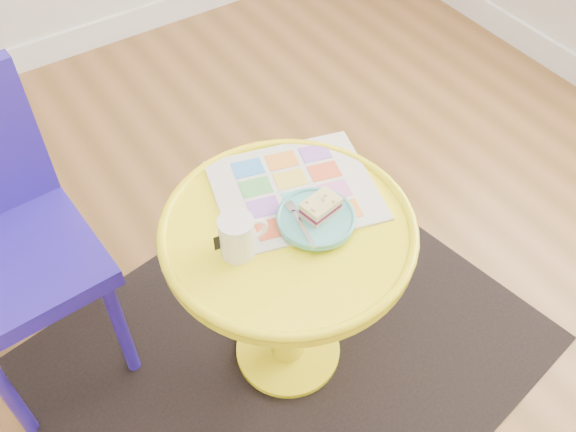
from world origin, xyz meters
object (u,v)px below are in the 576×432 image
side_table (288,269)px  plate (316,219)px  mug (238,235)px  newspaper (295,190)px

side_table → plate: size_ratio=3.29×
mug → plate: bearing=0.9°
mug → side_table: bearing=8.7°
side_table → mug: 0.25m
newspaper → mug: (-0.20, -0.08, 0.05)m
newspaper → mug: 0.23m
mug → plate: mug is taller
side_table → plate: 0.19m
newspaper → plate: (-0.02, -0.11, 0.02)m
plate → side_table: bearing=155.6°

